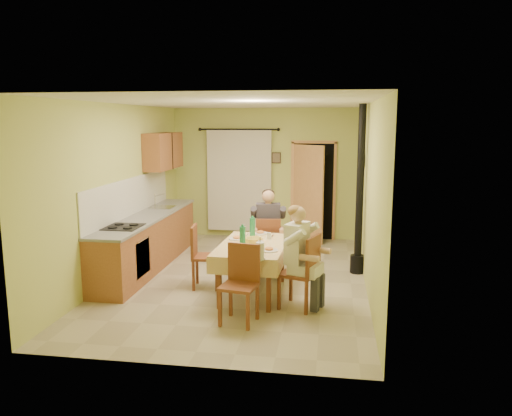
% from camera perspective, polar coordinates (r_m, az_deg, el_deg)
% --- Properties ---
extents(floor, '(4.00, 6.00, 0.01)m').
position_cam_1_polar(floor, '(8.20, -1.85, -8.01)').
color(floor, tan).
rests_on(floor, ground).
extents(room_shell, '(4.04, 6.04, 2.82)m').
position_cam_1_polar(room_shell, '(7.84, -1.92, 4.75)').
color(room_shell, '#C3CD69').
rests_on(room_shell, ground).
extents(kitchen_run, '(0.64, 3.64, 1.56)m').
position_cam_1_polar(kitchen_run, '(8.90, -12.27, -3.59)').
color(kitchen_run, brown).
rests_on(kitchen_run, ground).
extents(upper_cabinets, '(0.35, 1.40, 0.70)m').
position_cam_1_polar(upper_cabinets, '(9.94, -10.51, 6.43)').
color(upper_cabinets, brown).
rests_on(upper_cabinets, room_shell).
extents(curtain, '(1.70, 0.07, 2.22)m').
position_cam_1_polar(curtain, '(10.83, -1.93, 3.21)').
color(curtain, black).
rests_on(curtain, ground).
extents(doorway, '(0.96, 0.57, 2.15)m').
position_cam_1_polar(doorway, '(10.63, 6.28, 1.88)').
color(doorway, black).
rests_on(doorway, ground).
extents(dining_table, '(1.01, 1.61, 0.76)m').
position_cam_1_polar(dining_table, '(7.36, -0.33, -7.00)').
color(dining_table, '#D6B378').
rests_on(dining_table, ground).
extents(tableware, '(0.81, 1.66, 0.33)m').
position_cam_1_polar(tableware, '(7.14, -0.41, -3.84)').
color(tableware, white).
rests_on(tableware, dining_table).
extents(chair_far, '(0.45, 0.45, 0.96)m').
position_cam_1_polar(chair_far, '(8.39, 1.39, -5.54)').
color(chair_far, brown).
rests_on(chair_far, ground).
extents(chair_near, '(0.49, 0.49, 0.99)m').
position_cam_1_polar(chair_near, '(6.40, -1.91, -10.51)').
color(chair_near, brown).
rests_on(chair_near, ground).
extents(chair_right, '(0.58, 0.58, 1.02)m').
position_cam_1_polar(chair_right, '(6.90, 5.00, -8.99)').
color(chair_right, brown).
rests_on(chair_right, ground).
extents(chair_left, '(0.45, 0.45, 0.97)m').
position_cam_1_polar(chair_left, '(7.73, -5.79, -6.94)').
color(chair_left, brown).
rests_on(chair_left, ground).
extents(man_far, '(0.62, 0.51, 1.39)m').
position_cam_1_polar(man_far, '(8.26, 1.41, -1.57)').
color(man_far, '#38333D').
rests_on(man_far, chair_far).
extents(man_right, '(0.58, 0.65, 1.39)m').
position_cam_1_polar(man_right, '(6.74, 4.95, -4.25)').
color(man_right, silver).
rests_on(man_right, chair_right).
extents(stove_flue, '(0.24, 0.24, 2.80)m').
position_cam_1_polar(stove_flue, '(8.42, 11.70, -0.55)').
color(stove_flue, black).
rests_on(stove_flue, ground).
extents(picture_back, '(0.19, 0.03, 0.23)m').
position_cam_1_polar(picture_back, '(10.74, 2.34, 5.76)').
color(picture_back, black).
rests_on(picture_back, room_shell).
extents(picture_right, '(0.03, 0.31, 0.21)m').
position_cam_1_polar(picture_right, '(8.91, 12.15, 5.35)').
color(picture_right, brown).
rests_on(picture_right, room_shell).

